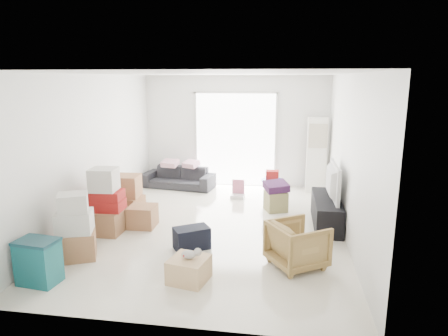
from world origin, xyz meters
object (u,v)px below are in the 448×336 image
sofa (179,174)px  wood_crate (189,269)px  tv_console (326,211)px  ottoman (276,201)px  ac_tower (316,155)px  television (327,194)px  kids_table (272,179)px  armchair (297,242)px  storage_bins (38,262)px

sofa → wood_crate: bearing=-65.0°
tv_console → ottoman: 1.15m
ac_tower → tv_console: size_ratio=1.15×
television → sofa: bearing=57.0°
ac_tower → television: size_ratio=1.58×
tv_console → sofa: sofa is taller
ottoman → kids_table: size_ratio=0.64×
television → wood_crate: bearing=139.5°
kids_table → sofa: bearing=167.1°
armchair → storage_bins: (-3.33, -1.00, -0.06)m
tv_console → storage_bins: bearing=-144.7°
ac_tower → ottoman: ac_tower is taller
kids_table → storage_bins: bearing=-123.5°
armchair → tv_console: bearing=-51.1°
armchair → wood_crate: armchair is taller
television → armchair: armchair is taller
ac_tower → tv_console: bearing=-88.7°
armchair → wood_crate: 1.57m
ac_tower → sofa: size_ratio=1.02×
storage_bins → television: bearing=35.3°
television → kids_table: size_ratio=1.77×
ac_tower → kids_table: ac_tower is taller
wood_crate → ac_tower: bearing=67.4°
storage_bins → ottoman: size_ratio=1.49×
ac_tower → ottoman: (-0.88, -1.56, -0.67)m
armchair → ottoman: 2.46m
ottoman → tv_console: bearing=-35.9°
ac_tower → wood_crate: size_ratio=3.68×
tv_console → kids_table: (-1.04, 1.56, 0.19)m
ac_tower → storage_bins: bearing=-127.6°
television → storage_bins: bearing=124.3°
tv_console → wood_crate: tv_console is taller
armchair → storage_bins: armchair is taller
tv_console → kids_table: size_ratio=2.43×
television → wood_crate: size_ratio=2.33×
tv_console → storage_bins: size_ratio=2.54×
tv_console → storage_bins: (-3.90, -2.76, 0.05)m
storage_bins → armchair: bearing=16.7°
storage_bins → kids_table: kids_table is taller
armchair → ottoman: armchair is taller
television → kids_table: television is taller
tv_console → storage_bins: 4.78m
television → sofa: size_ratio=0.64×
tv_console → television: bearing=0.0°
television → sofa: 3.93m
armchair → ottoman: (-0.37, 2.43, -0.16)m
armchair → storage_bins: 3.48m
kids_table → wood_crate: (-0.94, -3.97, -0.28)m
tv_console → kids_table: kids_table is taller
armchair → sofa: bearing=2.5°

